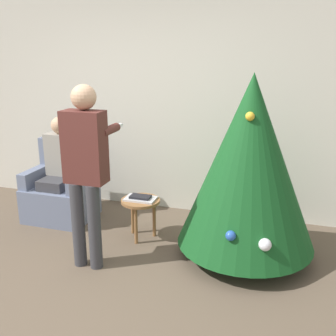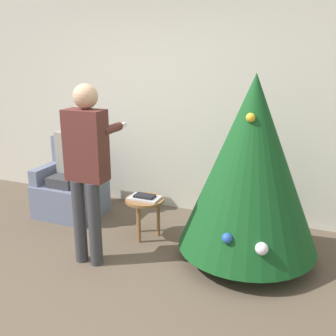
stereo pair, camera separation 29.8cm
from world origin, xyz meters
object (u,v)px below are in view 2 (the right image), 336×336
Objects in this scene: armchair at (73,188)px; person_seated at (69,162)px; side_stool at (145,205)px; christmas_tree at (251,164)px; person_standing at (87,160)px.

armchair is 0.34m from person_seated.
person_seated is at bearing -90.00° from armchair.
person_seated reaches higher than side_stool.
side_stool is at bearing 177.33° from christmas_tree.
christmas_tree is at bearing 23.06° from person_standing.
person_standing is 3.83× the size of side_stool.
side_stool is at bearing -12.55° from armchair.
armchair reaches higher than side_stool.
side_stool is (0.27, 0.64, -0.63)m from person_standing.
person_seated is 2.78× the size of side_stool.
person_seated is (-0.00, -0.03, 0.34)m from armchair.
side_stool is (1.12, -0.22, -0.29)m from person_seated.
armchair is 0.76× the size of person_seated.
person_standing is at bearing -45.49° from person_seated.
armchair is (-2.23, 0.30, -0.64)m from christmas_tree.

